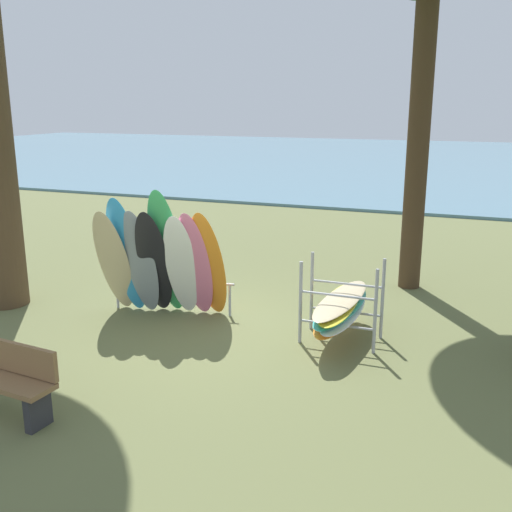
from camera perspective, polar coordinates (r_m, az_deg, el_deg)
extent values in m
plane|color=#60663D|center=(9.50, -5.69, -7.09)|extent=(80.00, 80.00, 0.00)
cube|color=slate|center=(37.44, 14.97, 8.85)|extent=(80.00, 36.00, 0.10)
cylinder|color=#42301E|center=(11.48, 15.34, 11.98)|extent=(0.41, 0.41, 6.15)
ellipsoid|color=#C6B289|center=(10.05, -13.42, -0.57)|extent=(0.70, 1.03, 1.87)
ellipsoid|color=#2D8ED1|center=(9.95, -12.23, -0.05)|extent=(0.65, 0.92, 2.08)
ellipsoid|color=gray|center=(9.90, -10.96, -0.67)|extent=(0.61, 0.80, 1.87)
ellipsoid|color=black|center=(9.83, -9.71, -0.69)|extent=(0.74, 1.05, 1.88)
ellipsoid|color=#339E56|center=(9.72, -8.47, 0.23)|extent=(0.71, 1.06, 2.23)
ellipsoid|color=white|center=(9.71, -7.14, -0.98)|extent=(0.68, 0.91, 1.82)
ellipsoid|color=pink|center=(9.65, -5.84, -0.90)|extent=(0.59, 0.85, 1.86)
ellipsoid|color=orange|center=(9.60, -4.52, -0.90)|extent=(0.58, 0.88, 1.88)
cylinder|color=#9EA0A5|center=(10.64, -13.10, -3.44)|extent=(0.04, 0.04, 0.55)
cylinder|color=#9EA0A5|center=(9.99, -2.52, -4.25)|extent=(0.04, 0.04, 0.55)
cylinder|color=#9EA0A5|center=(10.18, -8.03, -2.38)|extent=(2.15, 0.40, 0.04)
cylinder|color=#9EA0A5|center=(8.82, 4.27, -4.46)|extent=(0.05, 0.05, 1.25)
cylinder|color=#9EA0A5|center=(8.59, 11.33, -5.25)|extent=(0.05, 0.05, 1.25)
cylinder|color=#9EA0A5|center=(9.37, 5.34, -3.33)|extent=(0.05, 0.05, 1.25)
cylinder|color=#9EA0A5|center=(9.15, 11.99, -4.03)|extent=(0.05, 0.05, 1.25)
cylinder|color=#9EA0A5|center=(8.79, 7.69, -6.55)|extent=(1.10, 0.04, 0.04)
cylinder|color=#9EA0A5|center=(8.63, 7.79, -3.76)|extent=(1.10, 0.04, 0.04)
cylinder|color=#9EA0A5|center=(9.34, 8.56, -5.29)|extent=(1.10, 0.04, 0.04)
cylinder|color=#9EA0A5|center=(9.19, 8.67, -2.65)|extent=(1.10, 0.04, 0.04)
ellipsoid|color=orange|center=(9.05, 7.85, -5.58)|extent=(0.51, 2.10, 0.06)
ellipsoid|color=white|center=(9.02, 8.36, -5.28)|extent=(0.50, 2.10, 0.06)
ellipsoid|color=#38B2AD|center=(9.00, 8.15, -4.89)|extent=(0.65, 2.13, 0.06)
ellipsoid|color=yellow|center=(8.99, 7.97, -4.51)|extent=(0.60, 2.12, 0.06)
ellipsoid|color=#C6B289|center=(8.97, 8.12, -4.16)|extent=(0.65, 2.13, 0.06)
cube|color=#2D2D33|center=(7.17, -20.11, -13.68)|extent=(0.13, 0.33, 0.42)
cube|color=olive|center=(7.46, -23.30, -10.82)|extent=(1.43, 0.54, 0.06)
cube|color=olive|center=(7.47, -22.42, -8.83)|extent=(1.40, 0.20, 0.36)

